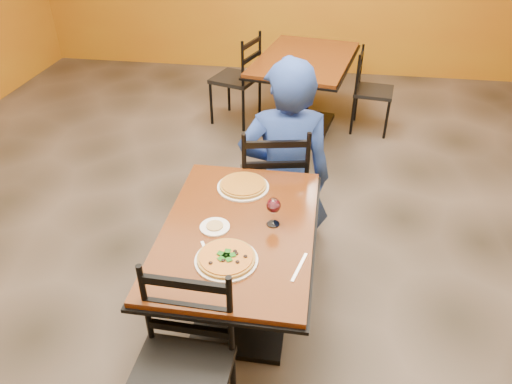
% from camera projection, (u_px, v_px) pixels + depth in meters
% --- Properties ---
extents(floor, '(7.00, 8.00, 0.01)m').
position_uv_depth(floor, '(253.00, 267.00, 3.36)').
color(floor, black).
rests_on(floor, ground).
extents(table_main, '(0.83, 1.23, 0.75)m').
position_uv_depth(table_main, '(239.00, 255.00, 2.64)').
color(table_main, '#653210').
rests_on(table_main, floor).
extents(table_second, '(1.15, 1.51, 0.75)m').
position_uv_depth(table_second, '(304.00, 75.00, 4.92)').
color(table_second, '#653210').
rests_on(table_second, floor).
extents(chair_main_near, '(0.44, 0.44, 0.95)m').
position_uv_depth(chair_main_near, '(179.00, 382.00, 2.08)').
color(chair_main_near, black).
rests_on(chair_main_near, floor).
extents(chair_main_far, '(0.53, 0.53, 0.99)m').
position_uv_depth(chair_main_far, '(273.00, 183.00, 3.36)').
color(chair_main_far, black).
rests_on(chair_main_far, floor).
extents(chair_second_left, '(0.54, 0.54, 0.95)m').
position_uv_depth(chair_second_left, '(235.00, 79.00, 5.06)').
color(chair_second_left, black).
rests_on(chair_second_left, floor).
extents(chair_second_right, '(0.43, 0.43, 0.85)m').
position_uv_depth(chair_second_right, '(374.00, 92.00, 4.91)').
color(chair_second_right, black).
rests_on(chair_second_right, floor).
extents(diner, '(0.73, 0.54, 1.38)m').
position_uv_depth(diner, '(286.00, 154.00, 3.30)').
color(diner, navy).
rests_on(diner, floor).
extents(plate_main, '(0.31, 0.31, 0.01)m').
position_uv_depth(plate_main, '(226.00, 260.00, 2.31)').
color(plate_main, white).
rests_on(plate_main, table_main).
extents(pizza_main, '(0.28, 0.28, 0.02)m').
position_uv_depth(pizza_main, '(226.00, 258.00, 2.30)').
color(pizza_main, '#94360A').
rests_on(pizza_main, plate_main).
extents(plate_far, '(0.31, 0.31, 0.01)m').
position_uv_depth(plate_far, '(243.00, 187.00, 2.84)').
color(plate_far, white).
rests_on(plate_far, table_main).
extents(pizza_far, '(0.28, 0.28, 0.02)m').
position_uv_depth(pizza_far, '(243.00, 185.00, 2.84)').
color(pizza_far, '#AF8E21').
rests_on(pizza_far, plate_far).
extents(side_plate, '(0.16, 0.16, 0.01)m').
position_uv_depth(side_plate, '(215.00, 227.00, 2.53)').
color(side_plate, white).
rests_on(side_plate, table_main).
extents(dip, '(0.09, 0.09, 0.01)m').
position_uv_depth(dip, '(215.00, 226.00, 2.52)').
color(dip, tan).
rests_on(dip, side_plate).
extents(wine_glass, '(0.08, 0.08, 0.18)m').
position_uv_depth(wine_glass, '(273.00, 211.00, 2.51)').
color(wine_glass, white).
rests_on(wine_glass, table_main).
extents(fork, '(0.10, 0.17, 0.00)m').
position_uv_depth(fork, '(207.00, 253.00, 2.36)').
color(fork, silver).
rests_on(fork, table_main).
extents(knife, '(0.07, 0.21, 0.00)m').
position_uv_depth(knife, '(299.00, 267.00, 2.28)').
color(knife, silver).
rests_on(knife, table_main).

